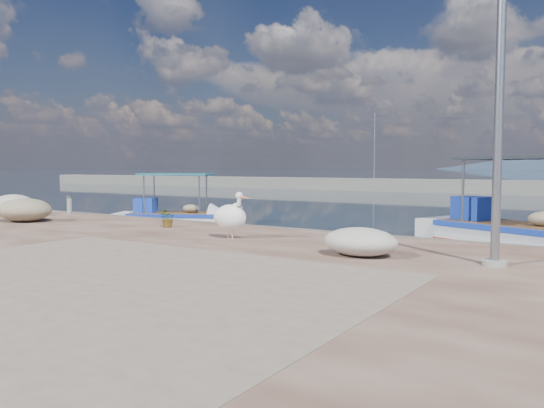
{
  "coord_description": "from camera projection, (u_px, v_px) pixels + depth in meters",
  "views": [
    {
      "loc": [
        7.96,
        -8.29,
        2.31
      ],
      "look_at": [
        0.0,
        3.8,
        1.3
      ],
      "focal_mm": 35.0,
      "sensor_mm": 36.0,
      "label": 1
    }
  ],
  "objects": [
    {
      "name": "ground",
      "position": [
        175.0,
        274.0,
        11.44
      ],
      "size": [
        1400.0,
        1400.0,
        0.0
      ],
      "primitive_type": "plane",
      "color": "#162635",
      "rests_on": "ground"
    },
    {
      "name": "quay_patch",
      "position": [
        88.0,
        282.0,
        8.36
      ],
      "size": [
        9.0,
        7.0,
        0.01
      ],
      "primitive_type": "cube",
      "color": "gray",
      "rests_on": "quay"
    },
    {
      "name": "breakwater",
      "position": [
        507.0,
        187.0,
        44.72
      ],
      "size": [
        120.0,
        2.2,
        7.5
      ],
      "color": "gray",
      "rests_on": "ground"
    },
    {
      "name": "boat_left",
      "position": [
        175.0,
        220.0,
        21.18
      ],
      "size": [
        5.19,
        3.76,
        2.4
      ],
      "rotation": [
        0.0,
        0.0,
        0.48
      ],
      "color": "white",
      "rests_on": "ground"
    },
    {
      "name": "boat_right",
      "position": [
        517.0,
        237.0,
        15.7
      ],
      "size": [
        6.68,
        4.4,
        3.06
      ],
      "rotation": [
        0.0,
        0.0,
        -0.4
      ],
      "color": "white",
      "rests_on": "ground"
    },
    {
      "name": "pelican",
      "position": [
        231.0,
        216.0,
        13.39
      ],
      "size": [
        1.25,
        0.7,
        1.2
      ],
      "rotation": [
        0.0,
        0.0,
        -0.15
      ],
      "color": "tan",
      "rests_on": "quay"
    },
    {
      "name": "lamp_post",
      "position": [
        500.0,
        84.0,
        9.54
      ],
      "size": [
        0.44,
        0.96,
        7.0
      ],
      "color": "gray",
      "rests_on": "quay"
    },
    {
      "name": "bollard_near",
      "position": [
        240.0,
        214.0,
        16.14
      ],
      "size": [
        0.23,
        0.23,
        0.71
      ],
      "color": "gray",
      "rests_on": "quay"
    },
    {
      "name": "bollard_far",
      "position": [
        69.0,
        204.0,
        20.33
      ],
      "size": [
        0.24,
        0.24,
        0.72
      ],
      "color": "gray",
      "rests_on": "quay"
    },
    {
      "name": "potted_plant",
      "position": [
        168.0,
        218.0,
        15.88
      ],
      "size": [
        0.62,
        0.59,
        0.55
      ],
      "primitive_type": "imported",
      "rotation": [
        0.0,
        0.0,
        -0.39
      ],
      "color": "#33722D",
      "rests_on": "quay"
    },
    {
      "name": "net_pile_b",
      "position": [
        24.0,
        210.0,
        17.64
      ],
      "size": [
        2.0,
        1.55,
        0.78
      ],
      "primitive_type": "ellipsoid",
      "color": "#BDAF8C",
      "rests_on": "quay"
    },
    {
      "name": "net_pile_a",
      "position": [
        13.0,
        205.0,
        19.89
      ],
      "size": [
        1.92,
        1.39,
        0.78
      ],
      "primitive_type": "ellipsoid",
      "color": "beige",
      "rests_on": "quay"
    },
    {
      "name": "net_pile_d",
      "position": [
        360.0,
        242.0,
        10.81
      ],
      "size": [
        1.55,
        1.16,
        0.58
      ],
      "primitive_type": "ellipsoid",
      "color": "beige",
      "rests_on": "quay"
    }
  ]
}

